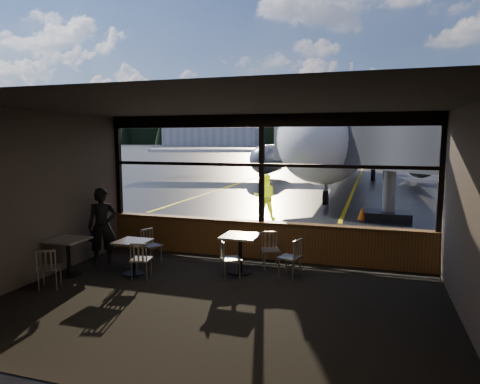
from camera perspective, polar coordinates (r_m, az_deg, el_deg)
The scene contains 32 objects.
ground_plane at distance 129.98m, azimuth 16.35°, elevation 5.46°, with size 520.00×520.00×0.00m, color black.
carpet_floor at distance 7.93m, azimuth -2.81°, elevation -14.44°, with size 8.00×6.00×0.01m, color black.
ceiling at distance 7.40m, azimuth -2.98°, elevation 11.59°, with size 8.00×6.00×0.04m, color #38332D.
wall_left at distance 9.61m, azimuth -25.89°, elevation -0.62°, with size 0.04×6.00×3.50m, color #4E453E.
wall_right at distance 7.16m, azimuth 28.76°, elevation -3.17°, with size 0.04×6.00×3.50m, color #4E453E.
wall_back at distance 4.82m, azimuth -15.44°, elevation -7.15°, with size 8.00×0.04×3.50m, color #4E453E.
window_sill at distance 10.54m, azimuth 2.85°, elevation -6.49°, with size 8.00×0.28×0.90m, color brown.
window_header at distance 10.25m, azimuth 2.95°, elevation 9.48°, with size 8.00×0.18×0.30m, color black.
mullion_left at distance 11.89m, azimuth -15.89°, elevation 3.33°, with size 0.12×0.12×2.60m, color black.
mullion_centre at distance 10.27m, azimuth 2.91°, elevation 3.05°, with size 0.12×0.12×2.60m, color black.
mullion_right at distance 10.04m, azimuth 25.32°, elevation 2.30°, with size 0.12×0.12×2.60m, color black.
window_transom at distance 10.26m, azimuth 2.91°, elevation 3.61°, with size 8.00×0.10×0.08m, color black.
airliner at distance 31.42m, azimuth 13.50°, elevation 11.33°, with size 29.31×35.17×10.75m, color white, non-canonical shape.
jet_bridge at distance 15.46m, azimuth 21.34°, elevation 5.22°, with size 9.57×11.69×5.10m, color #2C2C2F, non-canonical shape.
cafe_table_near at distance 9.43m, azimuth 0.04°, elevation -8.28°, with size 0.77×0.77×0.84m, color gray, non-canonical shape.
cafe_table_mid at distance 9.62m, azimuth -14.06°, elevation -8.48°, with size 0.68×0.68×0.74m, color #9B968E, non-canonical shape.
cafe_table_left at distance 9.94m, azimuth -21.89°, elevation -8.08°, with size 0.74×0.74×0.81m, color #ADA89F, non-canonical shape.
chair_near_e at distance 9.17m, azimuth 6.63°, elevation -8.72°, with size 0.47×0.47×0.85m, color #B8B3A6, non-canonical shape.
chair_near_w at distance 9.07m, azimuth -1.26°, elevation -8.97°, with size 0.45×0.45×0.82m, color #BCB7AA, non-canonical shape.
chair_near_n at distance 9.79m, azimuth 4.10°, elevation -7.79°, with size 0.45×0.45×0.82m, color #B3AEA2, non-canonical shape.
chair_mid_s at distance 9.30m, azimuth -13.01°, elevation -8.79°, with size 0.44×0.44×0.81m, color #B7B1A5, non-canonical shape.
chair_mid_w at distance 10.41m, azimuth -11.70°, elevation -7.07°, with size 0.44×0.44×0.80m, color #B2ADA1, non-canonical shape.
chair_left_s at distance 9.23m, azimuth -24.08°, elevation -9.26°, with size 0.46×0.46×0.84m, color #BBB7A9, non-canonical shape.
passenger at distance 10.49m, azimuth -17.87°, elevation -4.38°, with size 0.65×0.43×1.79m, color black.
ground_crew at distance 15.59m, azimuth 3.34°, elevation -0.64°, with size 0.81×0.63×1.67m, color #BFF219.
cone_nose at distance 16.27m, azimuth 15.99°, elevation -2.70°, with size 0.34×0.34×0.48m, color #FD5B07.
hangar_left at distance 203.32m, azimuth -3.53°, elevation 7.74°, with size 45.00×18.00×11.00m, color silver, non-canonical shape.
hangar_mid at distance 194.95m, azimuth 16.80°, elevation 7.34°, with size 38.00×15.00×10.00m, color silver, non-canonical shape.
fuel_tank_a at distance 194.66m, azimuth 7.84°, elevation 6.99°, with size 8.00×8.00×6.00m, color silver.
fuel_tank_b at distance 193.24m, azimuth 10.78°, elevation 6.93°, with size 8.00×8.00×6.00m, color silver.
fuel_tank_c at distance 192.33m, azimuth 13.76°, elevation 6.85°, with size 8.00×8.00×6.00m, color silver.
treeline at distance 219.95m, azimuth 16.89°, elevation 7.53°, with size 360.00×3.00×12.00m, color black.
Camera 1 is at (2.56, -9.92, 2.91)m, focal length 32.00 mm.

